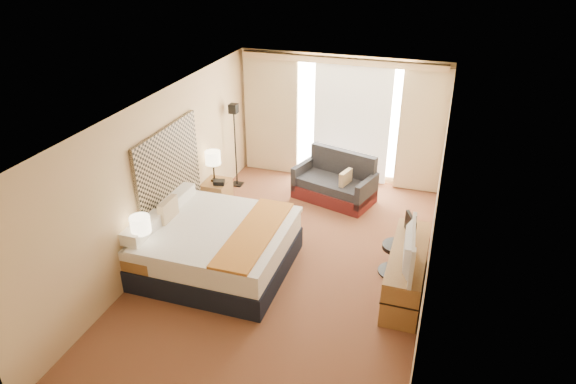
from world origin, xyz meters
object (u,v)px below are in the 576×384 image
(nightstand_left, at_px, (145,269))
(lamp_left, at_px, (140,225))
(bed, at_px, (215,246))
(lamp_right, at_px, (213,158))
(nightstand_right, at_px, (217,195))
(floor_lamp, at_px, (234,129))
(television, at_px, (404,248))
(loveseat, at_px, (335,185))
(media_dresser, at_px, (406,271))
(desk_chair, at_px, (400,248))

(nightstand_left, distance_m, lamp_left, 0.75)
(bed, bearing_deg, lamp_left, -139.07)
(lamp_left, distance_m, lamp_right, 2.49)
(nightstand_left, height_order, lamp_left, lamp_left)
(nightstand_right, bearing_deg, bed, -65.61)
(floor_lamp, bearing_deg, television, -38.08)
(lamp_right, bearing_deg, nightstand_right, -21.83)
(floor_lamp, height_order, lamp_right, floor_lamp)
(loveseat, relative_size, lamp_left, 2.75)
(bed, relative_size, television, 2.19)
(nightstand_left, height_order, loveseat, loveseat)
(media_dresser, bearing_deg, desk_chair, 110.99)
(media_dresser, relative_size, loveseat, 1.08)
(loveseat, bearing_deg, floor_lamp, -162.81)
(floor_lamp, bearing_deg, nightstand_left, -89.51)
(nightstand_left, distance_m, nightstand_right, 2.50)
(desk_chair, xyz_separation_m, television, (0.11, -0.83, 0.55))
(nightstand_left, xyz_separation_m, desk_chair, (3.54, 1.47, 0.17))
(floor_lamp, distance_m, desk_chair, 4.19)
(nightstand_right, relative_size, loveseat, 0.33)
(bed, bearing_deg, media_dresser, 6.56)
(desk_chair, relative_size, lamp_left, 1.65)
(television, bearing_deg, lamp_right, 58.21)
(bed, relative_size, lamp_left, 3.64)
(media_dresser, height_order, desk_chair, desk_chair)
(bed, bearing_deg, floor_lamp, 106.66)
(nightstand_left, xyz_separation_m, nightstand_right, (0.00, 2.50, 0.00))
(media_dresser, height_order, television, television)
(lamp_right, bearing_deg, loveseat, 26.10)
(nightstand_right, relative_size, television, 0.54)
(floor_lamp, bearing_deg, lamp_left, -89.30)
(loveseat, xyz_separation_m, floor_lamp, (-2.08, -0.02, 0.92))
(nightstand_right, height_order, bed, bed)
(nightstand_left, relative_size, loveseat, 0.33)
(television, bearing_deg, floor_lamp, 47.14)
(lamp_right, height_order, television, television)
(loveseat, bearing_deg, television, -44.68)
(floor_lamp, bearing_deg, bed, -73.34)
(loveseat, bearing_deg, nightstand_left, -103.56)
(nightstand_left, height_order, floor_lamp, floor_lamp)
(bed, height_order, television, television)
(desk_chair, bearing_deg, nightstand_right, 140.66)
(floor_lamp, height_order, desk_chair, floor_lamp)
(loveseat, relative_size, floor_lamp, 0.96)
(floor_lamp, bearing_deg, desk_chair, -29.86)
(lamp_left, bearing_deg, television, 9.49)
(nightstand_left, distance_m, floor_lamp, 3.65)
(nightstand_right, distance_m, desk_chair, 3.69)
(nightstand_right, bearing_deg, television, -27.06)
(bed, relative_size, lamp_right, 3.70)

